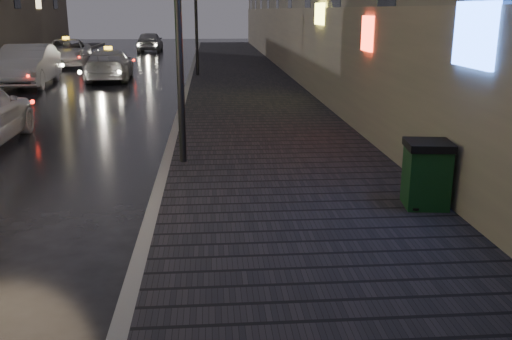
{
  "coord_description": "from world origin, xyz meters",
  "views": [
    {
      "loc": [
        2.43,
        -5.33,
        3.14
      ],
      "look_at": [
        3.08,
        2.75,
        0.85
      ],
      "focal_mm": 40.0,
      "sensor_mm": 36.0,
      "label": 1
    }
  ],
  "objects": [
    {
      "name": "taxi_far",
      "position": [
        -5.75,
        28.84,
        0.76
      ],
      "size": [
        3.24,
        5.74,
        1.51
      ],
      "primitive_type": "imported",
      "rotation": [
        0.0,
        0.0,
        0.14
      ],
      "color": "#BBBBC1",
      "rests_on": "ground"
    },
    {
      "name": "taxi_mid",
      "position": [
        -2.17,
        21.55,
        0.7
      ],
      "size": [
        2.23,
        4.9,
        1.39
      ],
      "primitive_type": "imported",
      "rotation": [
        0.0,
        0.0,
        3.2
      ],
      "color": "silver",
      "rests_on": "ground"
    },
    {
      "name": "trash_bin",
      "position": [
        5.76,
        2.93,
        0.68
      ],
      "size": [
        0.77,
        0.77,
        1.04
      ],
      "rotation": [
        0.0,
        0.0,
        -0.13
      ],
      "color": "black",
      "rests_on": "sidewalk"
    },
    {
      "name": "sidewalk",
      "position": [
        3.9,
        21.0,
        0.07
      ],
      "size": [
        4.6,
        58.0,
        0.15
      ],
      "primitive_type": "cube",
      "color": "black",
      "rests_on": "ground"
    },
    {
      "name": "curb",
      "position": [
        1.5,
        21.0,
        0.07
      ],
      "size": [
        0.2,
        58.0,
        0.15
      ],
      "primitive_type": "cube",
      "color": "slate",
      "rests_on": "ground"
    },
    {
      "name": "lamp_far",
      "position": [
        1.85,
        22.0,
        3.49
      ],
      "size": [
        0.36,
        0.36,
        5.28
      ],
      "color": "black",
      "rests_on": "sidewalk"
    },
    {
      "name": "car_far",
      "position": [
        -2.14,
        40.19,
        0.75
      ],
      "size": [
        1.8,
        4.44,
        1.51
      ],
      "primitive_type": "imported",
      "rotation": [
        0.0,
        0.0,
        3.15
      ],
      "color": "#9A9BA2",
      "rests_on": "ground"
    },
    {
      "name": "car_left_mid",
      "position": [
        -5.28,
        19.8,
        0.86
      ],
      "size": [
        2.12,
        5.31,
        1.72
      ],
      "primitive_type": "imported",
      "rotation": [
        0.0,
        0.0,
        0.06
      ],
      "color": "#AAA9B1",
      "rests_on": "ground"
    }
  ]
}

